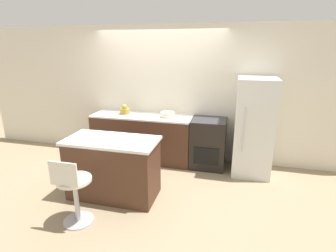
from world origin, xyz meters
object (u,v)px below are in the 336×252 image
Objects in this scene: oven_range at (208,143)px; refrigerator at (253,127)px; kettle at (125,110)px; mixing_bowl at (168,114)px; stool_chair at (74,192)px.

refrigerator reaches higher than oven_range.
refrigerator is 8.91× the size of kettle.
oven_range is 0.94m from mixing_bowl.
kettle is 0.87m from mixing_bowl.
stool_chair is at bearing -124.39° from oven_range.
kettle is 0.71× the size of mixing_bowl.
oven_range is at bearing 175.82° from refrigerator.
stool_chair is at bearing -107.25° from mixing_bowl.
oven_range is at bearing -0.64° from kettle.
refrigerator reaches higher than kettle.
oven_range is 0.54× the size of refrigerator.
refrigerator is 1.57m from mixing_bowl.
mixing_bowl reaches higher than oven_range.
mixing_bowl is (0.87, 0.00, -0.03)m from kettle.
refrigerator is 3.07m from stool_chair.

